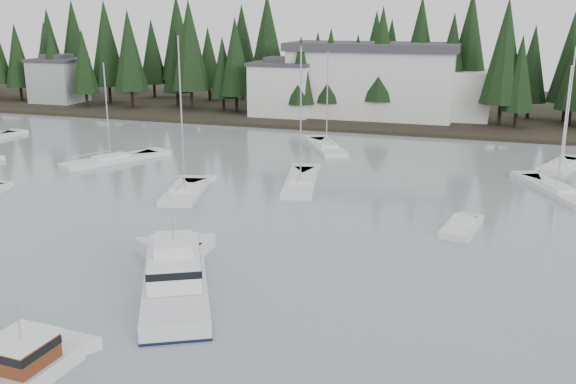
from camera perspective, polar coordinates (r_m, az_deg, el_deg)
name	(u,v)px	position (r m, az deg, el deg)	size (l,w,h in m)	color
far_shore_land	(416,108)	(112.50, 11.35, 7.36)	(240.00, 54.00, 1.00)	black
conifer_treeline	(407,117)	(101.70, 10.57, 6.55)	(200.00, 22.00, 20.00)	black
house_west	(283,88)	(98.34, -0.44, 9.24)	(9.54, 7.42, 8.75)	silver
house_far_west	(58,80)	(120.13, -19.75, 9.39)	(8.48, 7.42, 8.25)	#999EA0
harbor_inn	(386,81)	(97.81, 8.70, 9.69)	(29.50, 11.50, 10.90)	silver
lobster_boat_brown	(2,384)	(30.87, -24.08, -15.33)	(4.42, 8.21, 3.99)	silver
cabin_cruiser_center	(175,282)	(37.76, -9.99, -7.84)	(8.56, 11.90, 4.97)	silver
sailboat_1	(185,194)	(57.84, -9.14, -0.15)	(4.80, 8.55, 14.36)	silver
sailboat_2	(326,149)	(76.52, 3.43, 3.88)	(7.30, 10.40, 11.96)	silver
sailboat_3	(111,162)	(72.25, -15.47, 2.62)	(7.52, 10.79, 11.17)	silver
sailboat_4	(557,193)	(62.42, 22.79, -0.05)	(6.77, 10.73, 11.87)	silver
sailboat_5	(300,184)	(60.42, 1.11, 0.71)	(5.02, 11.08, 13.30)	silver
sailboat_9	(562,168)	(72.52, 23.15, 1.98)	(5.71, 8.77, 13.01)	silver
runabout_1	(461,229)	(49.44, 15.13, -3.19)	(2.98, 5.39, 1.42)	silver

